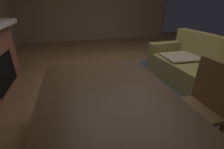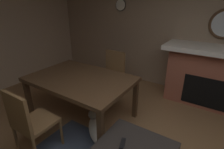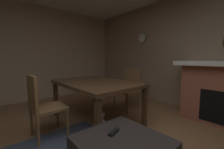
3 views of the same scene
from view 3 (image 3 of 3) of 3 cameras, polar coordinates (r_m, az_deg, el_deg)
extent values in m
cube|color=#C4AA91|center=(4.45, -32.62, 7.51)|extent=(0.12, 5.98, 2.66)
cube|color=black|center=(1.59, 0.71, -22.53)|extent=(0.10, 0.17, 0.02)
cube|color=#513823|center=(2.60, -6.67, -3.57)|extent=(1.62, 1.09, 0.06)
cube|color=#513823|center=(1.86, -5.76, -19.64)|extent=(0.07, 0.07, 0.68)
cube|color=#513823|center=(3.13, -22.06, -9.25)|extent=(0.07, 0.07, 0.68)
cube|color=#513823|center=(2.50, 13.20, -12.84)|extent=(0.07, 0.07, 0.68)
cube|color=#513823|center=(3.55, -6.97, -7.03)|extent=(0.07, 0.07, 0.68)
cube|color=brown|center=(2.32, -24.54, -12.46)|extent=(0.45, 0.45, 0.04)
cube|color=brown|center=(2.20, -29.84, -6.66)|extent=(0.44, 0.05, 0.48)
cylinder|color=brown|center=(2.63, -21.36, -15.28)|extent=(0.04, 0.04, 0.41)
cylinder|color=brown|center=(2.29, -17.64, -18.49)|extent=(0.04, 0.04, 0.41)
cylinder|color=brown|center=(2.53, -30.22, -16.56)|extent=(0.04, 0.04, 0.41)
cylinder|color=brown|center=(2.17, -27.93, -20.28)|extent=(0.04, 0.04, 0.41)
cube|color=brown|center=(3.20, 6.06, -6.83)|extent=(0.45, 0.45, 0.04)
cube|color=brown|center=(3.31, 8.43, -1.87)|extent=(0.44, 0.05, 0.48)
cylinder|color=brown|center=(2.99, 6.31, -12.25)|extent=(0.04, 0.04, 0.41)
cylinder|color=brown|center=(3.26, 0.96, -10.66)|extent=(0.04, 0.04, 0.41)
cylinder|color=brown|center=(3.29, 11.03, -10.62)|extent=(0.04, 0.04, 0.41)
cylinder|color=brown|center=(3.53, 5.77, -9.35)|extent=(0.04, 0.04, 0.41)
ellipsoid|color=silver|center=(2.22, -5.22, -20.76)|extent=(0.52, 0.50, 0.18)
sphere|color=silver|center=(2.40, -4.60, -15.98)|extent=(0.14, 0.14, 0.14)
cylinder|color=silver|center=(4.27, 12.29, 14.39)|extent=(0.25, 0.03, 0.25)
torus|color=black|center=(4.27, 12.29, 14.39)|extent=(0.27, 0.02, 0.27)
camera|label=1|loc=(3.58, -12.97, 10.51)|focal=25.18mm
camera|label=2|loc=(0.87, -98.16, 54.44)|focal=27.75mm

